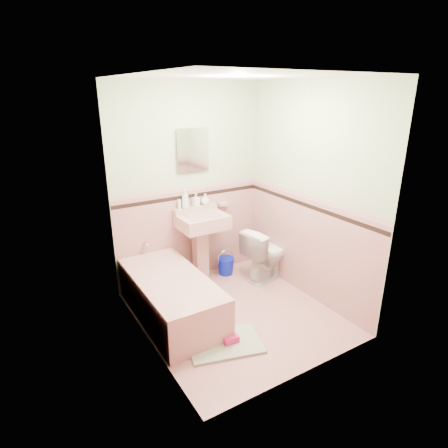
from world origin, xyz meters
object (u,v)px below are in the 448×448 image
sink (203,249)px  soap_bottle_left (185,199)px  medicine_cabinet (192,150)px  soap_bottle_right (205,199)px  toilet (268,253)px  soap_bottle_mid (196,200)px  shoe (231,340)px  bathtub (171,298)px  bucket (226,266)px

sink → soap_bottle_left: size_ratio=3.93×
medicine_cabinet → soap_bottle_right: medicine_cabinet is taller
toilet → sink: bearing=55.8°
soap_bottle_mid → shoe: (-0.40, -1.48, -1.01)m
soap_bottle_mid → bathtub: bearing=-134.2°
bathtub → soap_bottle_left: bearing=52.6°
sink → shoe: (-0.39, -1.30, -0.40)m
sink → bucket: sink is taller
bucket → soap_bottle_mid: bearing=158.0°
soap_bottle_right → medicine_cabinet: bearing=168.3°
medicine_cabinet → soap_bottle_left: size_ratio=2.02×
soap_bottle_right → shoe: soap_bottle_right is taller
soap_bottle_right → bucket: bearing=-32.9°
bucket → shoe: (-0.76, -1.34, -0.06)m
soap_bottle_mid → soap_bottle_left: bearing=180.0°
sink → shoe: sink is taller
medicine_cabinet → soap_bottle_left: medicine_cabinet is taller
medicine_cabinet → shoe: 2.26m
shoe → soap_bottle_left: bearing=83.0°
soap_bottle_mid → shoe: bearing=-105.1°
toilet → bucket: 0.61m
sink → medicine_cabinet: (0.00, 0.21, 1.24)m
soap_bottle_mid → toilet: size_ratio=0.24×
medicine_cabinet → toilet: (0.79, -0.55, -1.35)m
soap_bottle_right → shoe: 1.86m
soap_bottle_right → toilet: (0.64, -0.52, -0.71)m
toilet → soap_bottle_left: bearing=49.8°
bathtub → bucket: bathtub is taller
soap_bottle_left → soap_bottle_mid: 0.15m
soap_bottle_mid → soap_bottle_right: bearing=0.0°
sink → toilet: size_ratio=1.30×
soap_bottle_mid → bucket: bearing=-22.0°
soap_bottle_left → soap_bottle_mid: size_ratio=1.39×
bucket → toilet: bearing=-42.0°
soap_bottle_right → soap_bottle_left: bearing=180.0°
bathtub → shoe: bathtub is taller
sink → bathtub: bearing=-142.1°
bathtub → toilet: (1.47, 0.19, 0.13)m
soap_bottle_left → bathtub: bearing=-127.4°
sink → soap_bottle_left: soap_bottle_left is taller
medicine_cabinet → toilet: 1.65m
soap_bottle_left → toilet: (0.92, -0.52, -0.75)m
soap_bottle_mid → bucket: (0.36, -0.14, -0.96)m
soap_bottle_mid → toilet: soap_bottle_mid is taller
soap_bottle_left → bucket: bearing=-16.0°
toilet → shoe: (-1.17, -0.96, -0.29)m
bathtub → sink: (0.68, 0.53, 0.24)m
bathtub → shoe: bearing=-69.2°
sink → medicine_cabinet: medicine_cabinet is taller
soap_bottle_left → shoe: soap_bottle_left is taller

